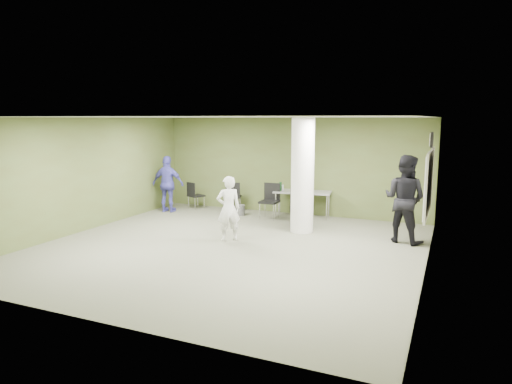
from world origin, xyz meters
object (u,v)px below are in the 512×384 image
at_px(folding_table, 302,193).
at_px(man_blue, 168,184).
at_px(chair_back_left, 194,193).
at_px(man_black, 405,199).
at_px(woman_white, 229,209).

relative_size(folding_table, man_blue, 0.99).
relative_size(folding_table, chair_back_left, 1.98).
bearing_deg(man_blue, man_black, 166.05).
bearing_deg(man_black, folding_table, -9.01).
bearing_deg(folding_table, man_blue, -176.46).
bearing_deg(folding_table, woman_white, -112.91).
height_order(folding_table, woman_white, woman_white).
relative_size(man_black, man_blue, 1.18).
height_order(chair_back_left, man_blue, man_blue).
bearing_deg(woman_white, folding_table, -143.75).
relative_size(folding_table, man_black, 0.84).
xyz_separation_m(folding_table, man_black, (2.90, -1.55, 0.29)).
distance_m(woman_white, man_blue, 3.82).
xyz_separation_m(folding_table, chair_back_left, (-3.41, -0.16, -0.21)).
xyz_separation_m(chair_back_left, woman_white, (2.64, -2.86, 0.26)).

